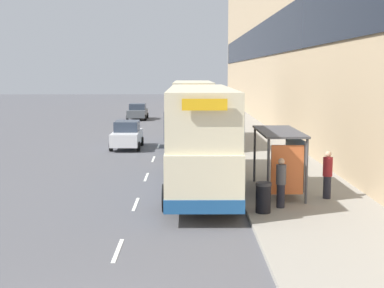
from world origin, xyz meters
name	(u,v)px	position (x,y,z in m)	size (l,w,h in m)	color
pavement	(238,127)	(6.50, 38.50, 0.07)	(5.00, 93.00, 0.14)	gray
terrace_facade	(285,27)	(10.49, 38.50, 8.82)	(3.10, 93.00, 17.65)	tan
lane_mark_1	(118,250)	(0.00, 5.56, 0.01)	(0.12, 2.00, 0.01)	silver
lane_mark_2	(136,204)	(0.00, 10.81, 0.01)	(0.12, 2.00, 0.01)	silver
lane_mark_3	(146,177)	(0.00, 16.06, 0.01)	(0.12, 2.00, 0.01)	silver
lane_mark_4	(153,159)	(0.00, 21.30, 0.01)	(0.12, 2.00, 0.01)	silver
lane_mark_5	(158,146)	(0.00, 26.55, 0.01)	(0.12, 2.00, 0.01)	silver
bus_shelter	(284,150)	(5.77, 11.99, 1.88)	(1.60, 4.20, 2.48)	#4C4C51
double_decker_bus_near	(200,136)	(2.47, 13.27, 2.29)	(2.85, 11.50, 4.30)	beige
double_decker_bus_ahead	(193,112)	(2.32, 27.17, 2.28)	(2.85, 10.14, 4.30)	beige
car_0	(127,135)	(-1.99, 25.72, 0.87)	(1.92, 4.13, 1.77)	silver
car_1	(138,112)	(-3.27, 47.05, 0.83)	(2.05, 4.33, 1.66)	#4C5156
pedestrian_at_shelter	(281,182)	(5.27, 9.75, 1.05)	(0.35, 0.35, 1.79)	#23232D
pedestrian_1	(327,174)	(7.28, 11.12, 1.07)	(0.36, 0.36, 1.83)	#23232D
litter_bin	(263,197)	(4.55, 9.08, 0.67)	(0.55, 0.55, 1.05)	black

